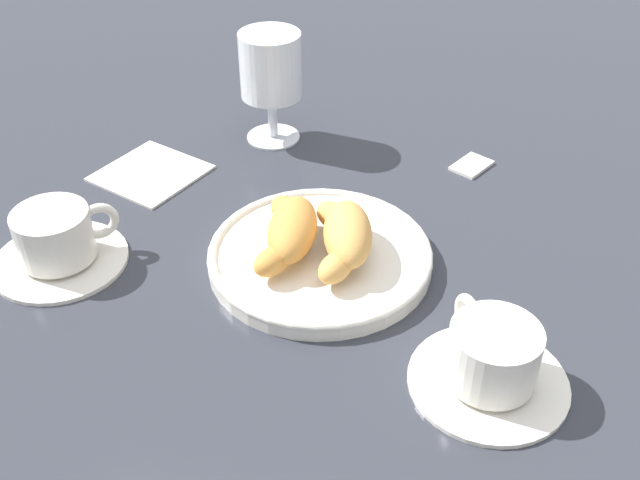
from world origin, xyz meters
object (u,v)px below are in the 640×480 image
pastry_plate (320,256)px  coffee_cup_near (57,241)px  sugar_packet (472,164)px  coffee_cup_far (491,361)px  croissant_small (289,230)px  folded_napkin (151,172)px  croissant_large (344,235)px  juice_glass_left (271,69)px

pastry_plate → coffee_cup_near: coffee_cup_near is taller
sugar_packet → coffee_cup_far: bearing=-145.1°
croissant_small → folded_napkin: 0.24m
croissant_large → coffee_cup_near: same height
coffee_cup_near → coffee_cup_far: bearing=-98.8°
sugar_packet → folded_napkin: (-0.10, 0.37, -0.00)m
croissant_large → sugar_packet: croissant_large is taller
pastry_plate → croissant_small: size_ratio=1.67×
sugar_packet → coffee_cup_near: bearing=154.4°
coffee_cup_far → coffee_cup_near: bearing=81.2°
croissant_small → folded_napkin: croissant_small is taller
croissant_large → juice_glass_left: (0.24, 0.14, 0.06)m
croissant_large → croissant_small: same height
croissant_small → coffee_cup_far: 0.24m
croissant_large → coffee_cup_far: size_ratio=0.98×
croissant_large → coffee_cup_far: bearing=-130.0°
croissant_small → sugar_packet: bearing=-36.2°
sugar_packet → folded_napkin: bearing=134.4°
juice_glass_left → coffee_cup_far: bearing=-141.2°
pastry_plate → juice_glass_left: juice_glass_left is taller
croissant_large → croissant_small: (-0.00, 0.05, 0.00)m
pastry_plate → coffee_cup_far: (-0.12, -0.17, 0.02)m
coffee_cup_near → folded_napkin: 0.18m
juice_glass_left → folded_napkin: (-0.12, 0.12, -0.09)m
pastry_plate → sugar_packet: 0.26m
pastry_plate → sugar_packet: pastry_plate is taller
coffee_cup_far → croissant_small: bearing=59.3°
juice_glass_left → folded_napkin: bearing=135.3°
juice_glass_left → croissant_large: bearing=-149.1°
croissant_large → folded_napkin: 0.29m
croissant_large → coffee_cup_near: 0.29m
pastry_plate → juice_glass_left: size_ratio=1.62×
croissant_small → sugar_packet: size_ratio=2.72×
pastry_plate → juice_glass_left: bearing=26.3°
pastry_plate → croissant_large: 0.04m
pastry_plate → sugar_packet: (0.23, -0.14, -0.01)m
pastry_plate → croissant_large: croissant_large is taller
sugar_packet → folded_napkin: size_ratio=0.45×
croissant_small → juice_glass_left: bearing=19.9°
croissant_large → pastry_plate: bearing=93.8°
coffee_cup_far → juice_glass_left: (0.36, 0.29, 0.07)m
croissant_large → juice_glass_left: size_ratio=0.95×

